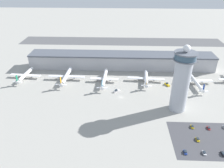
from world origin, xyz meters
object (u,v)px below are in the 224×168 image
(control_tower, at_px, (181,80))
(airplane_gate_alpha, at_px, (25,75))
(service_truck_catering, at_px, (167,84))
(car_blue_compact, at_px, (204,153))
(car_grey_coupe, at_px, (209,128))
(airplane_gate_charlie, at_px, (104,79))
(airplane_gate_echo, at_px, (195,81))
(airplane_gate_bravo, at_px, (66,76))
(car_navy_sedan, at_px, (223,154))
(car_black_suv, at_px, (198,139))
(car_red_hatchback, at_px, (185,152))
(airplane_gate_delta, at_px, (146,78))
(car_yellow_taxi, at_px, (192,127))
(service_truck_fuel, at_px, (117,91))

(control_tower, distance_m, airplane_gate_alpha, 167.88)
(service_truck_catering, relative_size, car_blue_compact, 1.77)
(car_blue_compact, bearing_deg, car_grey_coupe, 65.48)
(airplane_gate_charlie, xyz_separation_m, airplane_gate_echo, (96.67, -0.15, -0.54))
(control_tower, height_order, car_blue_compact, control_tower)
(control_tower, height_order, airplane_gate_bravo, control_tower)
(car_navy_sedan, bearing_deg, car_black_suv, 133.73)
(car_grey_coupe, xyz_separation_m, car_red_hatchback, (-24.52, -26.06, 0.05))
(car_grey_coupe, distance_m, car_red_hatchback, 35.78)
(airplane_gate_delta, height_order, car_yellow_taxi, airplane_gate_delta)
(airplane_gate_charlie, distance_m, airplane_gate_delta, 45.47)
(service_truck_catering, bearing_deg, airplane_gate_alpha, 176.14)
(control_tower, distance_m, car_red_hatchback, 59.33)
(airplane_gate_alpha, distance_m, car_navy_sedan, 206.16)
(airplane_gate_echo, distance_m, car_black_suv, 89.50)
(service_truck_fuel, height_order, car_yellow_taxi, service_truck_fuel)
(airplane_gate_echo, bearing_deg, control_tower, -121.58)
(car_yellow_taxi, bearing_deg, car_blue_compact, -89.08)
(service_truck_fuel, bearing_deg, airplane_gate_bravo, 157.04)
(car_black_suv, bearing_deg, airplane_gate_bravo, 142.21)
(airplane_gate_alpha, distance_m, car_black_suv, 188.35)
(car_blue_compact, bearing_deg, airplane_gate_delta, 105.95)
(airplane_gate_echo, xyz_separation_m, car_navy_sedan, (-9.64, -99.96, -3.23))
(service_truck_fuel, bearing_deg, car_black_suv, -47.79)
(service_truck_fuel, bearing_deg, car_yellow_taxi, -40.85)
(service_truck_catering, relative_size, car_red_hatchback, 1.69)
(car_blue_compact, height_order, car_yellow_taxi, car_yellow_taxi)
(car_navy_sedan, bearing_deg, airplane_gate_delta, 111.94)
(car_yellow_taxi, distance_m, car_navy_sedan, 30.41)
(car_blue_compact, bearing_deg, control_tower, 97.82)
(service_truck_catering, distance_m, car_black_suv, 82.79)
(airplane_gate_bravo, distance_m, car_grey_coupe, 150.40)
(service_truck_fuel, distance_m, car_grey_coupe, 90.31)
(airplane_gate_alpha, xyz_separation_m, car_blue_compact, (164.28, -105.93, -3.21))
(car_red_hatchback, bearing_deg, car_navy_sedan, -1.40)
(airplane_gate_echo, bearing_deg, service_truck_fuel, -166.44)
(car_red_hatchback, bearing_deg, car_yellow_taxi, 65.80)
(car_yellow_taxi, bearing_deg, service_truck_catering, 96.14)
(airplane_gate_charlie, height_order, airplane_gate_echo, airplane_gate_charlie)
(car_blue_compact, relative_size, car_yellow_taxi, 0.92)
(airplane_gate_echo, bearing_deg, car_blue_compact, -102.41)
(service_truck_catering, height_order, car_navy_sedan, service_truck_catering)
(car_grey_coupe, bearing_deg, airplane_gate_alpha, 155.65)
(service_truck_fuel, xyz_separation_m, car_red_hatchback, (48.37, -79.38, -0.37))
(car_grey_coupe, distance_m, car_navy_sedan, 26.66)
(car_black_suv, bearing_deg, service_truck_fuel, 132.21)
(airplane_gate_alpha, distance_m, car_yellow_taxi, 181.83)
(control_tower, height_order, car_grey_coupe, control_tower)
(airplane_gate_charlie, relative_size, car_black_suv, 9.83)
(airplane_gate_bravo, relative_size, service_truck_catering, 5.80)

